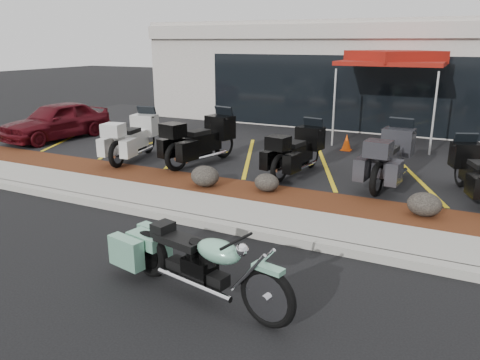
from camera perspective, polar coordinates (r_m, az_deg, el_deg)
The scene contains 18 objects.
ground at distance 7.53m, azimuth -1.96°, elevation -9.12°, with size 90.00×90.00×0.00m, color black.
curb at distance 8.23m, azimuth 1.01°, elevation -6.21°, with size 24.00×0.25×0.15m, color gray.
sidewalk at distance 8.82m, azimuth 2.96°, elevation -4.63°, with size 24.00×1.20×0.15m, color gray.
mulch_bed at distance 9.87m, azimuth 5.73°, elevation -2.32°, with size 24.00×1.20×0.16m, color #37150C.
upper_lot at distance 14.88m, azimuth 13.14°, elevation 3.76°, with size 26.00×9.60×0.15m, color black.
dealership_building at distance 20.73m, azimuth 17.68°, elevation 12.34°, with size 18.00×8.16×4.00m.
boulder_left at distance 10.39m, azimuth -4.29°, elevation 0.48°, with size 0.65×0.54×0.46m, color black.
boulder_mid at distance 10.04m, azimuth 3.28°, elevation -0.30°, with size 0.55×0.45×0.39m, color black.
boulder_right at distance 9.26m, azimuth 21.57°, elevation -2.77°, with size 0.62×0.52×0.44m, color black.
hero_cruiser at distance 5.57m, azimuth 3.41°, elevation -13.06°, with size 2.91×0.74×1.02m, color #6EAB8D, non-canonical shape.
touring_white at distance 13.69m, azimuth -11.24°, elevation 6.03°, with size 2.34×0.89×1.36m, color silver, non-canonical shape.
touring_black_front at distance 12.86m, azimuth -2.00°, elevation 5.83°, with size 2.46×0.94×1.43m, color black, non-canonical shape.
touring_black_mid at distance 11.98m, azimuth 8.78°, elevation 4.50°, with size 2.22×0.85×1.29m, color black, non-canonical shape.
touring_grey at distance 11.68m, azimuth 18.82°, elevation 3.79°, with size 2.43×0.93×1.41m, color #2A2A2F, non-canonical shape.
touring_black_rear at distance 11.35m, azimuth 25.55°, elevation 2.20°, with size 2.10×0.80×1.22m, color black, non-canonical shape.
parked_car at distance 16.58m, azimuth -21.45°, elevation 6.76°, with size 1.44×3.59×1.22m, color #490A11.
traffic_cone at distance 14.21m, azimuth 12.86°, elevation 4.51°, with size 0.28×0.28×0.49m, color #D54307.
popup_canopy at distance 15.64m, azimuth 18.26°, elevation 13.79°, with size 3.67×3.67×2.83m.
Camera 1 is at (3.23, -5.97, 3.26)m, focal length 35.00 mm.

